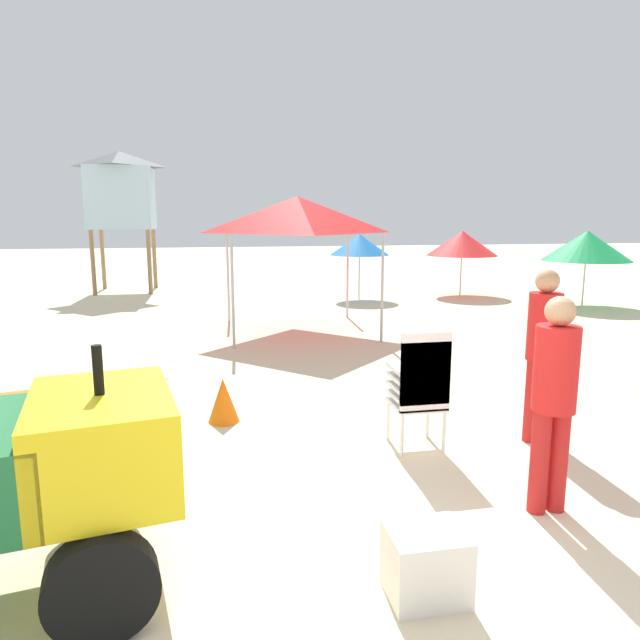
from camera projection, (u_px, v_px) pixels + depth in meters
ground at (407, 550)px, 3.87m from camera, size 80.00×80.00×0.00m
stacked_plastic_chairs at (420, 381)px, 5.39m from camera, size 0.48×0.48×1.20m
surfboard_pile at (56, 399)px, 6.54m from camera, size 2.55×0.86×0.32m
lifeguard_near_center at (554, 391)px, 4.22m from camera, size 0.32×0.32×1.68m
lifeguard_far_right at (543, 344)px, 5.59m from camera, size 0.32×0.32×1.74m
popup_canopy at (298, 215)px, 10.88m from camera, size 2.69×2.69×2.63m
lifeguard_tower at (121, 190)px, 16.76m from camera, size 1.98×1.98×4.13m
beach_umbrella_left at (360, 245)px, 15.43m from camera, size 1.63×1.63×1.78m
beach_umbrella_mid at (587, 246)px, 14.17m from camera, size 2.14×2.14×1.90m
beach_umbrella_far at (462, 243)px, 16.15m from camera, size 2.01×2.01×1.85m
traffic_cone_near at (223, 400)px, 6.25m from camera, size 0.35×0.35×0.50m
traffic_cone_far at (550, 377)px, 7.17m from camera, size 0.34×0.34×0.48m
cooler_box at (426, 563)px, 3.37m from camera, size 0.46×0.39×0.42m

